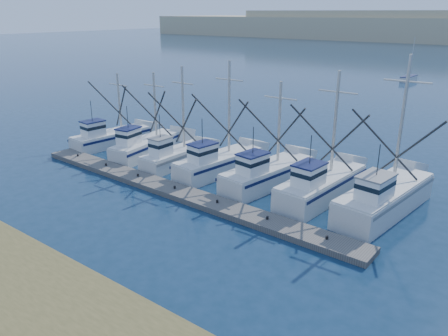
# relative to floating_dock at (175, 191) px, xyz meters

# --- Properties ---
(ground) EXTENTS (500.00, 500.00, 0.00)m
(ground) POSITION_rel_floating_dock_xyz_m (6.09, -6.43, -0.20)
(ground) COLOR #0D263D
(ground) RESTS_ON ground
(floating_dock) EXTENTS (29.47, 2.76, 0.39)m
(floating_dock) POSITION_rel_floating_dock_xyz_m (0.00, 0.00, 0.00)
(floating_dock) COLOR #605B56
(floating_dock) RESTS_ON ground
(trawler_fleet) EXTENTS (30.02, 9.55, 10.05)m
(trawler_fleet) POSITION_rel_floating_dock_xyz_m (1.95, 5.16, 0.79)
(trawler_fleet) COLOR silver
(trawler_fleet) RESTS_ON ground
(sailboat_far) EXTENTS (1.87, 5.44, 8.10)m
(sailboat_far) POSITION_rel_floating_dock_xyz_m (-1.83, 66.92, 0.31)
(sailboat_far) COLOR silver
(sailboat_far) RESTS_ON ground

